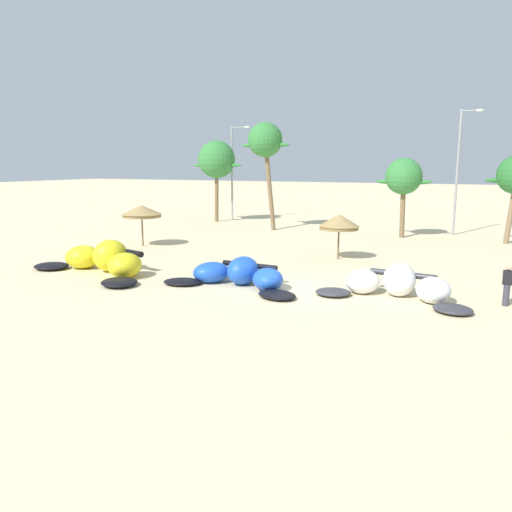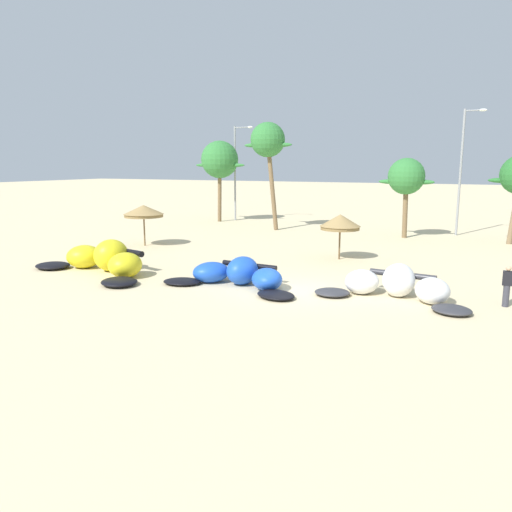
{
  "view_description": "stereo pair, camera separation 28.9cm",
  "coord_description": "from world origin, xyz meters",
  "px_view_note": "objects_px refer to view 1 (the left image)",
  "views": [
    {
      "loc": [
        7.43,
        -19.86,
        5.45
      ],
      "look_at": [
        -2.69,
        2.0,
        1.0
      ],
      "focal_mm": 34.88,
      "sensor_mm": 36.0,
      "label": 1
    },
    {
      "loc": [
        7.7,
        -19.74,
        5.45
      ],
      "look_at": [
        -2.69,
        2.0,
        1.0
      ],
      "focal_mm": 34.88,
      "sensor_mm": 36.0,
      "label": 2
    }
  ],
  "objects_px": {
    "beach_umbrella_near_van": "(142,211)",
    "palm_left": "(265,142)",
    "kite_left_of_center": "(397,285)",
    "kite_far_left": "(103,260)",
    "kite_left": "(239,275)",
    "palm_leftmost": "(217,160)",
    "palm_left_of_gap": "(404,177)",
    "lamppost_west_center": "(459,166)",
    "person_near_kites": "(507,285)",
    "lamppost_west": "(233,168)",
    "beach_umbrella_middle": "(339,222)"
  },
  "relations": [
    {
      "from": "lamppost_west_center",
      "to": "palm_leftmost",
      "type": "bearing_deg",
      "value": 179.02
    },
    {
      "from": "kite_left_of_center",
      "to": "beach_umbrella_near_van",
      "type": "relative_size",
      "value": 2.39
    },
    {
      "from": "palm_left_of_gap",
      "to": "lamppost_west_center",
      "type": "bearing_deg",
      "value": 40.97
    },
    {
      "from": "person_near_kites",
      "to": "kite_far_left",
      "type": "bearing_deg",
      "value": -174.13
    },
    {
      "from": "beach_umbrella_near_van",
      "to": "lamppost_west",
      "type": "relative_size",
      "value": 0.3
    },
    {
      "from": "beach_umbrella_near_van",
      "to": "person_near_kites",
      "type": "distance_m",
      "value": 22.79
    },
    {
      "from": "kite_far_left",
      "to": "palm_left_of_gap",
      "type": "xyz_separation_m",
      "value": [
        11.77,
        19.17,
        3.87
      ]
    },
    {
      "from": "beach_umbrella_near_van",
      "to": "person_near_kites",
      "type": "relative_size",
      "value": 1.7
    },
    {
      "from": "kite_left_of_center",
      "to": "kite_far_left",
      "type": "bearing_deg",
      "value": -174.88
    },
    {
      "from": "kite_left_of_center",
      "to": "kite_left",
      "type": "bearing_deg",
      "value": -172.53
    },
    {
      "from": "kite_far_left",
      "to": "person_near_kites",
      "type": "bearing_deg",
      "value": 5.87
    },
    {
      "from": "kite_far_left",
      "to": "kite_left_of_center",
      "type": "distance_m",
      "value": 14.44
    },
    {
      "from": "person_near_kites",
      "to": "palm_leftmost",
      "type": "height_order",
      "value": "palm_leftmost"
    },
    {
      "from": "beach_umbrella_middle",
      "to": "palm_leftmost",
      "type": "bearing_deg",
      "value": 138.59
    },
    {
      "from": "kite_left",
      "to": "lamppost_west",
      "type": "xyz_separation_m",
      "value": [
        -12.61,
        23.87,
        4.6
      ]
    },
    {
      "from": "beach_umbrella_middle",
      "to": "lamppost_west_center",
      "type": "xyz_separation_m",
      "value": [
        5.54,
        13.65,
        3.11
      ]
    },
    {
      "from": "beach_umbrella_middle",
      "to": "person_near_kites",
      "type": "height_order",
      "value": "beach_umbrella_middle"
    },
    {
      "from": "lamppost_west",
      "to": "lamppost_west_center",
      "type": "height_order",
      "value": "lamppost_west_center"
    },
    {
      "from": "person_near_kites",
      "to": "lamppost_west_center",
      "type": "height_order",
      "value": "lamppost_west_center"
    },
    {
      "from": "kite_left_of_center",
      "to": "palm_leftmost",
      "type": "xyz_separation_m",
      "value": [
        -20.42,
        21.39,
        5.3
      ]
    },
    {
      "from": "kite_left",
      "to": "kite_left_of_center",
      "type": "distance_m",
      "value": 6.91
    },
    {
      "from": "palm_leftmost",
      "to": "lamppost_west_center",
      "type": "relative_size",
      "value": 0.8
    },
    {
      "from": "kite_left_of_center",
      "to": "palm_left",
      "type": "height_order",
      "value": "palm_left"
    },
    {
      "from": "kite_left",
      "to": "palm_leftmost",
      "type": "relative_size",
      "value": 0.91
    },
    {
      "from": "person_near_kites",
      "to": "lamppost_west",
      "type": "distance_m",
      "value": 32.74
    },
    {
      "from": "kite_left_of_center",
      "to": "beach_umbrella_middle",
      "type": "relative_size",
      "value": 2.51
    },
    {
      "from": "palm_left",
      "to": "kite_left_of_center",
      "type": "bearing_deg",
      "value": -52.3
    },
    {
      "from": "kite_far_left",
      "to": "kite_left",
      "type": "height_order",
      "value": "kite_far_left"
    },
    {
      "from": "palm_leftmost",
      "to": "palm_left_of_gap",
      "type": "height_order",
      "value": "palm_leftmost"
    },
    {
      "from": "palm_left_of_gap",
      "to": "lamppost_west",
      "type": "relative_size",
      "value": 0.65
    },
    {
      "from": "kite_left",
      "to": "beach_umbrella_near_van",
      "type": "xyz_separation_m",
      "value": [
        -11.04,
        7.39,
        1.86
      ]
    },
    {
      "from": "kite_left",
      "to": "lamppost_west_center",
      "type": "bearing_deg",
      "value": 70.28
    },
    {
      "from": "kite_left_of_center",
      "to": "lamppost_west_center",
      "type": "bearing_deg",
      "value": 87.25
    },
    {
      "from": "lamppost_west_center",
      "to": "kite_left",
      "type": "bearing_deg",
      "value": -109.72
    },
    {
      "from": "kite_left",
      "to": "palm_left_of_gap",
      "type": "height_order",
      "value": "palm_left_of_gap"
    },
    {
      "from": "lamppost_west_center",
      "to": "kite_left_of_center",
      "type": "bearing_deg",
      "value": -92.75
    },
    {
      "from": "beach_umbrella_near_van",
      "to": "beach_umbrella_middle",
      "type": "bearing_deg",
      "value": 3.81
    },
    {
      "from": "beach_umbrella_middle",
      "to": "palm_leftmost",
      "type": "height_order",
      "value": "palm_leftmost"
    },
    {
      "from": "kite_left_of_center",
      "to": "palm_left_of_gap",
      "type": "relative_size",
      "value": 1.11
    },
    {
      "from": "person_near_kites",
      "to": "palm_left_of_gap",
      "type": "relative_size",
      "value": 0.27
    },
    {
      "from": "kite_left_of_center",
      "to": "person_near_kites",
      "type": "height_order",
      "value": "person_near_kites"
    },
    {
      "from": "beach_umbrella_middle",
      "to": "lamppost_west_center",
      "type": "distance_m",
      "value": 15.05
    },
    {
      "from": "kite_left_of_center",
      "to": "lamppost_west_center",
      "type": "xyz_separation_m",
      "value": [
        1.01,
        21.03,
        4.75
      ]
    },
    {
      "from": "kite_left",
      "to": "palm_left",
      "type": "height_order",
      "value": "palm_left"
    },
    {
      "from": "palm_leftmost",
      "to": "lamppost_west",
      "type": "distance_m",
      "value": 2.0
    },
    {
      "from": "kite_left_of_center",
      "to": "palm_leftmost",
      "type": "height_order",
      "value": "palm_leftmost"
    },
    {
      "from": "beach_umbrella_near_van",
      "to": "palm_left",
      "type": "bearing_deg",
      "value": 70.59
    },
    {
      "from": "kite_far_left",
      "to": "lamppost_west_center",
      "type": "xyz_separation_m",
      "value": [
        15.39,
        22.31,
        4.66
      ]
    },
    {
      "from": "palm_left",
      "to": "lamppost_west_center",
      "type": "bearing_deg",
      "value": 11.75
    },
    {
      "from": "beach_umbrella_near_van",
      "to": "palm_leftmost",
      "type": "relative_size",
      "value": 0.36
    }
  ]
}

